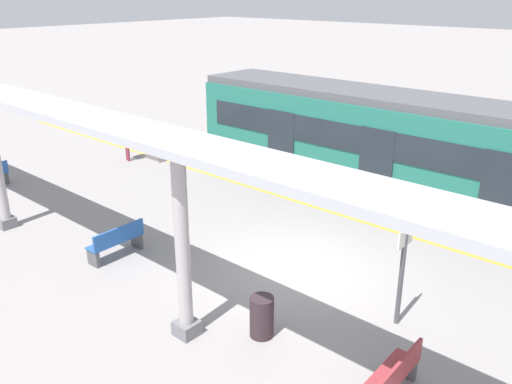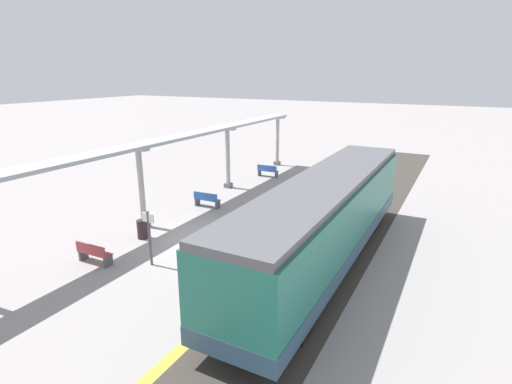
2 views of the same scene
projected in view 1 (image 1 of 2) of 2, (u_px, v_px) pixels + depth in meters
The scene contains 11 objects.
ground_plane at pixel (293, 269), 13.11m from camera, with size 176.00×176.00×0.00m, color gray.
tactile_edge_strip at pixel (371, 222), 15.73m from camera, with size 0.37×38.75×0.01m, color gold.
trackbed at pixel (400, 205), 16.98m from camera, with size 3.20×50.75×0.01m, color #38332D.
train_near_carriage at pixel (398, 148), 16.48m from camera, with size 2.65×14.29×3.48m.
canopy_pillar_third at pixel (182, 246), 9.96m from camera, with size 1.10×0.44×3.87m.
canopy_beam at pixel (170, 141), 9.36m from camera, with size 1.20×30.89×0.16m, color #A8AAB2.
bench_far_end at pixel (393, 377), 8.83m from camera, with size 1.51×0.48×0.86m.
bench_extra_slot at pixel (117, 241), 13.57m from camera, with size 1.51×0.48×0.86m.
trash_bin at pixel (262, 317), 10.49m from camera, with size 0.48×0.48×0.85m, color #302227.
platform_info_sign at pixel (402, 266), 10.55m from camera, with size 0.56×0.10×2.20m.
passenger_waiting_near_edge at pixel (126, 135), 21.04m from camera, with size 0.36×0.53×1.70m.
Camera 1 is at (9.27, 6.98, 6.45)m, focal length 37.58 mm.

